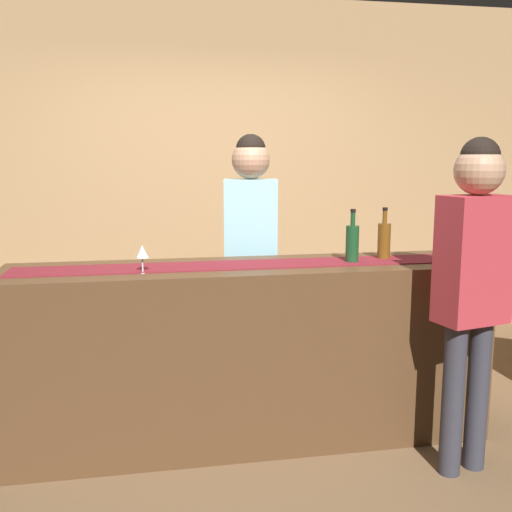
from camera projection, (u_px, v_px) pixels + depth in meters
ground_plane at (249, 436)px, 3.41m from camera, size 10.00×10.00×0.00m
back_wall at (211, 175)px, 5.02m from camera, size 6.00×0.12×2.90m
bar_counter at (249, 353)px, 3.33m from camera, size 2.67×0.60×1.01m
counter_runner_cloth at (248, 265)px, 3.25m from camera, size 2.53×0.28×0.01m
wine_bottle_green at (352, 243)px, 3.31m from camera, size 0.07×0.07×0.30m
wine_bottle_amber at (384, 240)px, 3.42m from camera, size 0.07×0.07×0.30m
wine_glass_near_customer at (142, 253)px, 3.02m from camera, size 0.07×0.07×0.14m
wine_glass_mid_counter at (457, 243)px, 3.35m from camera, size 0.07×0.07×0.14m
bartender at (251, 237)px, 3.82m from camera, size 0.37×0.25×1.74m
customer_sipping at (473, 271)px, 2.88m from camera, size 0.38×0.27×1.69m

